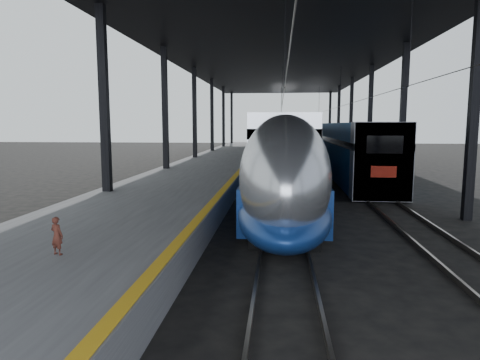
# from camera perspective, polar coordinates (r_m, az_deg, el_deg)

# --- Properties ---
(ground) EXTENTS (160.00, 160.00, 0.00)m
(ground) POSITION_cam_1_polar(r_m,az_deg,el_deg) (13.91, -2.47, -9.06)
(ground) COLOR black
(ground) RESTS_ON ground
(platform) EXTENTS (6.00, 80.00, 1.00)m
(platform) POSITION_cam_1_polar(r_m,az_deg,el_deg) (33.82, -3.81, 1.54)
(platform) COLOR #4C4C4F
(platform) RESTS_ON ground
(yellow_strip) EXTENTS (0.30, 80.00, 0.01)m
(yellow_strip) POSITION_cam_1_polar(r_m,az_deg,el_deg) (33.44, 0.93, 2.36)
(yellow_strip) COLOR #CB9313
(yellow_strip) RESTS_ON platform
(rails) EXTENTS (6.52, 80.00, 0.16)m
(rails) POSITION_cam_1_polar(r_m,az_deg,el_deg) (33.55, 9.82, 0.68)
(rails) COLOR slate
(rails) RESTS_ON ground
(canopy) EXTENTS (18.00, 75.00, 9.47)m
(canopy) POSITION_cam_1_polar(r_m,az_deg,el_deg) (33.62, 5.57, 16.22)
(canopy) COLOR black
(canopy) RESTS_ON ground
(tgv_train) EXTENTS (3.09, 65.20, 4.43)m
(tgv_train) POSITION_cam_1_polar(r_m,az_deg,el_deg) (41.86, 5.53, 4.80)
(tgv_train) COLOR #ACAEB3
(tgv_train) RESTS_ON ground
(second_train) EXTENTS (2.96, 56.05, 4.08)m
(second_train) POSITION_cam_1_polar(r_m,az_deg,el_deg) (49.34, 11.33, 5.07)
(second_train) COLOR #154D8D
(second_train) RESTS_ON ground
(child) EXTENTS (0.37, 0.30, 0.88)m
(child) POSITION_cam_1_polar(r_m,az_deg,el_deg) (10.61, -23.23, -6.84)
(child) COLOR #4C2219
(child) RESTS_ON platform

